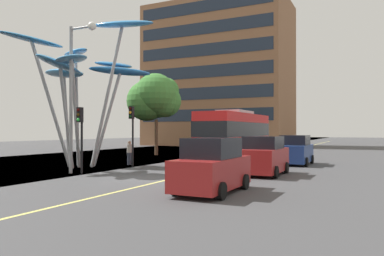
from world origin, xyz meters
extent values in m
cube|color=#424244|center=(0.00, 0.00, -0.05)|extent=(120.00, 240.00, 0.10)
cube|color=#E0D666|center=(1.00, 0.00, 0.00)|extent=(0.16, 144.00, 0.01)
cube|color=red|center=(0.37, 11.34, 1.96)|extent=(2.55, 9.73, 3.22)
cube|color=black|center=(0.37, 11.34, 2.41)|extent=(2.57, 9.83, 1.03)
cube|color=yellow|center=(0.41, 16.14, 3.27)|extent=(1.36, 0.11, 0.36)
cube|color=#B2B2B7|center=(0.37, 11.34, 3.69)|extent=(1.88, 3.42, 0.24)
cylinder|color=black|center=(1.63, 14.35, 0.48)|extent=(0.29, 0.96, 0.96)
cylinder|color=black|center=(-0.84, 14.37, 0.48)|extent=(0.29, 0.96, 0.96)
cylinder|color=black|center=(1.58, 8.66, 0.48)|extent=(0.29, 0.96, 0.96)
cylinder|color=black|center=(-0.89, 8.68, 0.48)|extent=(0.29, 0.96, 0.96)
cylinder|color=#9EA0A5|center=(-5.43, 3.62, 4.50)|extent=(2.25, 0.75, 9.04)
ellipsoid|color=#388EDB|center=(-4.43, 3.88, 9.00)|extent=(4.29, 2.57, 0.66)
cylinder|color=#9EA0A5|center=(-6.09, 4.44, 3.14)|extent=(1.42, 1.58, 6.34)
ellipsoid|color=#2D7FD1|center=(-5.51, 5.09, 6.29)|extent=(3.61, 3.88, 0.69)
cylinder|color=#9EA0A5|center=(-6.80, 4.89, 3.46)|extent=(0.66, 2.02, 6.97)
ellipsoid|color=#388EDB|center=(-6.59, 5.79, 6.91)|extent=(2.23, 3.34, 0.64)
cylinder|color=#9EA0A5|center=(-8.34, 4.04, 3.85)|extent=(1.25, 1.02, 7.74)
ellipsoid|color=#4299E0|center=(-8.83, 4.41, 7.71)|extent=(3.72, 3.35, 0.85)
cylinder|color=#9EA0A5|center=(-8.69, 3.46, 3.09)|extent=(0.91, 0.36, 6.19)
ellipsoid|color=#4CA3E5|center=(-9.02, 3.52, 6.17)|extent=(4.13, 2.09, 1.03)
cylinder|color=#9EA0A5|center=(-8.20, 1.65, 3.91)|extent=(1.53, 2.19, 7.87)
ellipsoid|color=#4CA3E5|center=(-8.82, 0.70, 7.81)|extent=(3.09, 3.82, 0.82)
cylinder|color=#9EA0A5|center=(-6.84, 1.57, 3.08)|extent=(0.54, 1.56, 6.20)
ellipsoid|color=#4CA3E5|center=(-6.69, 0.90, 6.15)|extent=(2.29, 4.27, 1.02)
cylinder|color=#9EA0A5|center=(-6.26, 1.74, 3.17)|extent=(1.66, 2.39, 6.41)
ellipsoid|color=#4CA3E5|center=(-5.57, 0.68, 6.34)|extent=(3.05, 3.40, 0.83)
cylinder|color=black|center=(-4.39, 0.23, 1.78)|extent=(0.12, 0.12, 3.56)
cube|color=black|center=(-4.39, 0.09, 3.16)|extent=(0.28, 0.24, 0.80)
sphere|color=#390706|center=(-4.39, -0.04, 3.42)|extent=(0.18, 0.18, 0.18)
sphere|color=#3A2707|center=(-4.39, -0.04, 3.16)|extent=(0.18, 0.18, 0.18)
sphere|color=green|center=(-4.39, -0.04, 2.90)|extent=(0.18, 0.18, 0.18)
cylinder|color=black|center=(-4.30, 4.80, 1.94)|extent=(0.12, 0.12, 3.87)
cube|color=black|center=(-4.30, 4.66, 3.47)|extent=(0.28, 0.24, 0.80)
sphere|color=#390706|center=(-4.30, 4.53, 3.73)|extent=(0.18, 0.18, 0.18)
sphere|color=orange|center=(-4.30, 4.53, 3.47)|extent=(0.18, 0.18, 0.18)
sphere|color=black|center=(-4.30, 4.53, 3.21)|extent=(0.18, 0.18, 0.18)
cube|color=maroon|center=(4.27, -2.24, 0.74)|extent=(1.74, 4.03, 1.11)
cube|color=black|center=(4.27, -2.24, 1.67)|extent=(1.60, 2.22, 0.75)
cylinder|color=black|center=(5.14, -0.99, 0.30)|extent=(0.20, 0.60, 0.60)
cylinder|color=black|center=(3.40, -0.99, 0.30)|extent=(0.20, 0.60, 0.60)
cylinder|color=black|center=(5.14, -3.49, 0.30)|extent=(0.20, 0.60, 0.60)
cylinder|color=black|center=(3.40, -3.49, 0.30)|extent=(0.20, 0.60, 0.60)
cube|color=maroon|center=(4.51, 4.05, 0.78)|extent=(1.86, 3.87, 1.19)
cube|color=black|center=(4.51, 4.05, 1.69)|extent=(1.71, 2.13, 0.65)
cylinder|color=black|center=(5.44, 5.25, 0.30)|extent=(0.20, 0.60, 0.60)
cylinder|color=black|center=(3.58, 5.25, 0.30)|extent=(0.20, 0.60, 0.60)
cylinder|color=black|center=(5.44, 2.85, 0.30)|extent=(0.20, 0.60, 0.60)
cylinder|color=black|center=(3.58, 2.85, 0.30)|extent=(0.20, 0.60, 0.60)
cube|color=navy|center=(4.87, 10.77, 0.76)|extent=(1.85, 3.96, 1.16)
cube|color=black|center=(4.87, 10.77, 1.67)|extent=(1.70, 2.18, 0.67)
cylinder|color=black|center=(5.80, 11.99, 0.30)|extent=(0.20, 0.60, 0.60)
cylinder|color=black|center=(3.95, 11.99, 0.30)|extent=(0.20, 0.60, 0.60)
cylinder|color=black|center=(5.80, 9.54, 0.30)|extent=(0.20, 0.60, 0.60)
cylinder|color=black|center=(3.95, 9.54, 0.30)|extent=(0.20, 0.60, 0.60)
cylinder|color=gray|center=(-5.09, 0.15, 3.99)|extent=(0.18, 0.18, 7.98)
cylinder|color=gray|center=(-4.36, 0.15, 7.83)|extent=(1.46, 0.12, 0.12)
sphere|color=silver|center=(-3.63, 0.15, 7.83)|extent=(0.44, 0.44, 0.44)
cylinder|color=brown|center=(-9.03, 15.34, 1.68)|extent=(0.32, 0.32, 3.37)
sphere|color=#428438|center=(-8.98, 15.12, 5.80)|extent=(3.93, 3.93, 3.93)
sphere|color=#428438|center=(-9.96, 15.12, 5.17)|extent=(3.89, 3.89, 3.89)
sphere|color=#428438|center=(-8.85, 15.61, 5.30)|extent=(3.50, 3.50, 3.50)
sphere|color=#428438|center=(-8.68, 16.36, 5.22)|extent=(3.22, 3.22, 3.22)
sphere|color=#428438|center=(-8.62, 16.52, 6.23)|extent=(2.55, 2.55, 2.55)
cylinder|color=#2D3342|center=(-5.18, 5.65, 0.41)|extent=(0.29, 0.29, 0.82)
cylinder|color=#B2A89E|center=(-5.18, 5.65, 1.11)|extent=(0.34, 0.34, 0.58)
sphere|color=#937056|center=(-5.18, 5.65, 1.51)|extent=(0.22, 0.22, 0.22)
cube|color=#8E6042|center=(-12.39, 39.66, 10.95)|extent=(21.73, 12.21, 21.91)
cube|color=#1E2838|center=(-12.39, 33.53, 4.54)|extent=(20.43, 0.08, 1.75)
cube|color=#1E2838|center=(-12.39, 33.53, 7.67)|extent=(20.43, 0.08, 1.75)
cube|color=#1E2838|center=(-12.39, 33.53, 10.80)|extent=(20.43, 0.08, 1.75)
cube|color=#1E2838|center=(-12.39, 33.53, 13.93)|extent=(20.43, 0.08, 1.75)
cube|color=#1E2838|center=(-12.39, 33.53, 17.05)|extent=(20.43, 0.08, 1.75)
cube|color=#1E2838|center=(-12.39, 33.53, 20.18)|extent=(20.43, 0.08, 1.75)
camera|label=1|loc=(9.75, -15.10, 2.32)|focal=34.84mm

